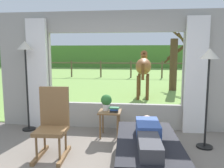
# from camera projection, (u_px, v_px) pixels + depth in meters

# --- Properties ---
(back_wall_with_window) EXTENTS (5.20, 0.12, 2.55)m
(back_wall_with_window) POSITION_uv_depth(u_px,v_px,m) (114.00, 72.00, 5.07)
(back_wall_with_window) COLOR #9E998E
(back_wall_with_window) RESTS_ON ground_plane
(curtain_panel_left) EXTENTS (0.44, 0.10, 2.40)m
(curtain_panel_left) POSITION_uv_depth(u_px,v_px,m) (38.00, 74.00, 5.14)
(curtain_panel_left) COLOR silver
(curtain_panel_left) RESTS_ON ground_plane
(curtain_panel_right) EXTENTS (0.44, 0.10, 2.40)m
(curtain_panel_right) POSITION_uv_depth(u_px,v_px,m) (196.00, 76.00, 4.75)
(curtain_panel_right) COLOR silver
(curtain_panel_right) RESTS_ON ground_plane
(outdoor_pasture_lawn) EXTENTS (36.00, 21.68, 0.02)m
(outdoor_pasture_lawn) POSITION_uv_depth(u_px,v_px,m) (131.00, 77.00, 15.97)
(outdoor_pasture_lawn) COLOR #759E47
(outdoor_pasture_lawn) RESTS_ON ground_plane
(distant_hill_ridge) EXTENTS (36.00, 2.00, 2.40)m
(distant_hill_ridge) POSITION_uv_depth(u_px,v_px,m) (134.00, 57.00, 25.49)
(distant_hill_ridge) COLOR #4E8032
(distant_hill_ridge) RESTS_ON ground_plane
(recliner_sofa) EXTENTS (0.99, 1.75, 0.42)m
(recliner_sofa) POSITION_uv_depth(u_px,v_px,m) (148.00, 152.00, 3.42)
(recliner_sofa) COLOR black
(recliner_sofa) RESTS_ON ground_plane
(reclining_person) EXTENTS (0.37, 1.44, 0.22)m
(reclining_person) POSITION_uv_depth(u_px,v_px,m) (148.00, 134.00, 3.32)
(reclining_person) COLOR #334C8C
(reclining_person) RESTS_ON recliner_sofa
(rocking_chair) EXTENTS (0.51, 0.70, 1.12)m
(rocking_chair) POSITION_uv_depth(u_px,v_px,m) (53.00, 123.00, 3.78)
(rocking_chair) COLOR brown
(rocking_chair) RESTS_ON ground_plane
(side_table) EXTENTS (0.44, 0.44, 0.52)m
(side_table) POSITION_uv_depth(u_px,v_px,m) (110.00, 116.00, 4.63)
(side_table) COLOR brown
(side_table) RESTS_ON ground_plane
(potted_plant) EXTENTS (0.22, 0.22, 0.32)m
(potted_plant) POSITION_uv_depth(u_px,v_px,m) (106.00, 101.00, 4.67)
(potted_plant) COLOR silver
(potted_plant) RESTS_ON side_table
(book_stack) EXTENTS (0.20, 0.14, 0.09)m
(book_stack) POSITION_uv_depth(u_px,v_px,m) (114.00, 109.00, 4.55)
(book_stack) COLOR black
(book_stack) RESTS_ON side_table
(floor_lamp_left) EXTENTS (0.32, 0.32, 1.91)m
(floor_lamp_left) POSITION_uv_depth(u_px,v_px,m) (25.00, 59.00, 4.87)
(floor_lamp_left) COLOR black
(floor_lamp_left) RESTS_ON ground_plane
(floor_lamp_right) EXTENTS (0.32, 0.32, 1.75)m
(floor_lamp_right) POSITION_uv_depth(u_px,v_px,m) (209.00, 68.00, 3.94)
(floor_lamp_right) COLOR black
(floor_lamp_right) RESTS_ON ground_plane
(horse) EXTENTS (0.62, 1.81, 1.73)m
(horse) POSITION_uv_depth(u_px,v_px,m) (143.00, 67.00, 8.51)
(horse) COLOR brown
(horse) RESTS_ON outdoor_pasture_lawn
(pasture_tree) EXTENTS (1.54, 1.61, 2.97)m
(pasture_tree) POSITION_uv_depth(u_px,v_px,m) (174.00, 62.00, 10.03)
(pasture_tree) COLOR #4C3823
(pasture_tree) RESTS_ON outdoor_pasture_lawn
(pasture_fence_line) EXTENTS (16.10, 0.10, 1.10)m
(pasture_fence_line) POSITION_uv_depth(u_px,v_px,m) (131.00, 67.00, 15.15)
(pasture_fence_line) COLOR brown
(pasture_fence_line) RESTS_ON outdoor_pasture_lawn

